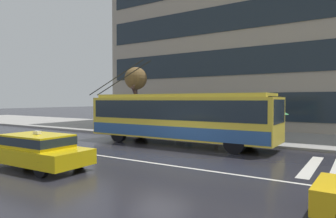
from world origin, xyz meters
The scene contains 12 objects.
ground_plane centered at (0.00, 0.00, 0.00)m, with size 160.00×160.00×0.00m, color #232229.
sidewalk_slab centered at (0.00, 10.28, 0.07)m, with size 80.00×10.00×0.14m, color gray.
crosswalk_stripe_edge_near centered at (5.96, 1.64, 0.00)m, with size 0.44×4.40×0.01m, color beige.
lane_centre_line centered at (0.00, -1.20, 0.00)m, with size 72.00×0.14×0.01m, color silver.
trolleybus centered at (-1.22, 3.68, 1.59)m, with size 12.43×2.57×5.00m.
taxi_oncoming_near centered at (-2.75, -4.26, 0.70)m, with size 4.71×1.98×1.39m.
bus_shelter centered at (-1.30, 7.58, 2.02)m, with size 4.15×1.81×2.47m.
pedestrian_at_shelter centered at (0.02, 6.03, 1.70)m, with size 1.32×1.32×1.99m.
pedestrian_approaching_curb centered at (3.67, 6.22, 1.70)m, with size 1.21×1.21×1.91m.
pedestrian_walking_past centered at (-1.99, 6.39, 1.15)m, with size 0.43×0.43×1.71m.
street_tree_bare centered at (-7.40, 7.48, 4.12)m, with size 1.77×2.13×4.97m.
office_tower_corner_left centered at (-3.74, 19.91, 9.41)m, with size 22.45×14.76×18.80m.
Camera 1 is at (7.56, -10.98, 2.56)m, focal length 32.12 mm.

